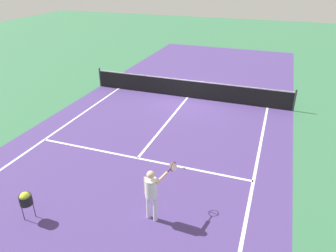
{
  "coord_description": "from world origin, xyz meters",
  "views": [
    {
      "loc": [
        4.31,
        -15.17,
        6.19
      ],
      "look_at": [
        0.83,
        -5.45,
        1.0
      ],
      "focal_mm": 33.78,
      "sensor_mm": 36.0,
      "label": 1
    }
  ],
  "objects_px": {
    "net": "(188,89)",
    "ball_hopper": "(25,199)",
    "player_near": "(152,190)",
    "tennis_ball_mid_court": "(184,168)"
  },
  "relations": [
    {
      "from": "net",
      "to": "player_near",
      "type": "xyz_separation_m",
      "value": [
        1.67,
        -9.05,
        0.48
      ]
    },
    {
      "from": "net",
      "to": "ball_hopper",
      "type": "relative_size",
      "value": 12.18
    },
    {
      "from": "net",
      "to": "ball_hopper",
      "type": "bearing_deg",
      "value": -98.43
    },
    {
      "from": "player_near",
      "to": "ball_hopper",
      "type": "xyz_separation_m",
      "value": [
        -3.18,
        -1.15,
        -0.3
      ]
    },
    {
      "from": "player_near",
      "to": "tennis_ball_mid_court",
      "type": "xyz_separation_m",
      "value": [
        0.1,
        2.58,
        -0.94
      ]
    },
    {
      "from": "player_near",
      "to": "tennis_ball_mid_court",
      "type": "relative_size",
      "value": 23.83
    },
    {
      "from": "player_near",
      "to": "tennis_ball_mid_court",
      "type": "height_order",
      "value": "player_near"
    },
    {
      "from": "net",
      "to": "ball_hopper",
      "type": "height_order",
      "value": "net"
    },
    {
      "from": "net",
      "to": "ball_hopper",
      "type": "xyz_separation_m",
      "value": [
        -1.51,
        -10.19,
        0.18
      ]
    },
    {
      "from": "player_near",
      "to": "ball_hopper",
      "type": "relative_size",
      "value": 1.8
    }
  ]
}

